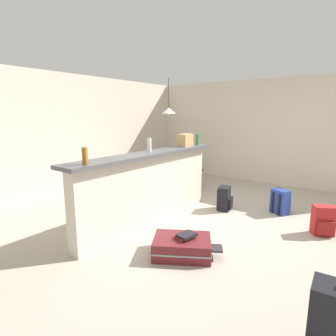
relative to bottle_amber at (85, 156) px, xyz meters
name	(u,v)px	position (x,y,z in m)	size (l,w,h in m)	color
ground_plane	(200,219)	(1.85, -0.46, -1.24)	(13.00, 13.00, 0.05)	#ADA393
wall_back	(83,134)	(1.85, 2.59, 0.04)	(6.60, 0.10, 2.50)	beige
wall_right	(254,131)	(4.90, -0.16, 0.04)	(0.10, 6.00, 2.50)	beige
partition_half_wall	(150,190)	(1.22, 0.08, -0.68)	(2.80, 0.20, 1.06)	beige
bar_countertop	(150,154)	(1.22, 0.08, -0.13)	(2.96, 0.40, 0.05)	#4C4C51
bottle_amber	(85,156)	(0.00, 0.00, 0.00)	(0.06, 0.06, 0.20)	#9E661E
bottle_white	(149,145)	(1.26, 0.13, 0.00)	(0.06, 0.06, 0.21)	silver
bottle_green	(197,140)	(2.50, 0.03, 0.00)	(0.06, 0.06, 0.20)	#2D6B38
grocery_bag	(185,140)	(2.20, 0.10, 0.01)	(0.26, 0.18, 0.22)	tan
dining_table	(171,157)	(3.41, 1.31, -0.57)	(1.10, 0.80, 0.74)	#332319
dining_chair_near_partition	(189,166)	(3.33, 0.75, -0.70)	(0.47, 0.47, 0.93)	#4C331E
pendant_lamp	(169,111)	(3.40, 1.37, 0.55)	(0.34, 0.34, 0.86)	black
suitcase_flat_maroon	(182,247)	(0.65, -0.91, -1.10)	(0.78, 0.88, 0.22)	maroon
backpack_red	(323,221)	(2.34, -2.16, -1.01)	(0.32, 0.33, 0.42)	red
backpack_blue	(280,202)	(2.86, -1.44, -1.01)	(0.32, 0.33, 0.42)	#233D93
backpack_black	(225,199)	(2.45, -0.60, -1.01)	(0.32, 0.29, 0.42)	black
book_stack	(186,236)	(0.68, -0.94, -0.96)	(0.26, 0.24, 0.06)	#AD2D2D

